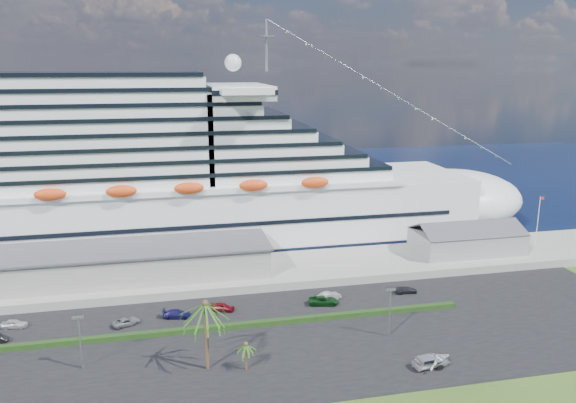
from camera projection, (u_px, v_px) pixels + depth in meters
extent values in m
plane|color=#254B19|center=(280.00, 376.00, 80.84)|extent=(420.00, 420.00, 0.00)
cube|color=black|center=(266.00, 340.00, 91.27)|extent=(140.00, 38.00, 0.12)
cube|color=gray|center=(242.00, 272.00, 118.58)|extent=(240.00, 20.00, 1.80)
cube|color=black|center=(209.00, 187.00, 204.18)|extent=(420.00, 160.00, 0.02)
cube|color=silver|center=(146.00, 216.00, 135.51)|extent=(160.00, 30.00, 16.00)
ellipsoid|color=silver|center=(449.00, 199.00, 152.11)|extent=(40.00, 30.00, 16.00)
cube|color=black|center=(147.00, 243.00, 137.13)|extent=(164.00, 30.60, 2.40)
cube|color=silver|center=(86.00, 128.00, 127.87)|extent=(128.00, 26.00, 24.80)
cube|color=silver|center=(237.00, 91.00, 133.24)|extent=(14.00, 38.00, 3.20)
cylinder|color=gray|center=(266.00, 45.00, 132.21)|extent=(0.70, 0.70, 12.00)
ellipsoid|color=#DD4414|center=(121.00, 191.00, 117.35)|extent=(90.00, 2.40, 2.60)
ellipsoid|color=#DD4414|center=(130.00, 165.00, 147.34)|extent=(90.00, 2.40, 2.60)
cube|color=black|center=(146.00, 213.00, 135.32)|extent=(144.00, 30.40, 0.90)
cube|color=gray|center=(118.00, 263.00, 112.46)|extent=(60.00, 14.00, 6.00)
cube|color=#4C4C54|center=(117.00, 249.00, 111.73)|extent=(61.00, 15.00, 0.40)
cube|color=gray|center=(467.00, 241.00, 128.59)|extent=(24.00, 12.00, 4.80)
cube|color=#4C4C54|center=(475.00, 230.00, 124.88)|extent=(24.00, 6.31, 2.74)
cube|color=#4C4C54|center=(461.00, 223.00, 130.57)|extent=(24.00, 6.31, 2.74)
cylinder|color=silver|center=(538.00, 221.00, 131.46)|extent=(0.16, 0.16, 12.00)
cube|color=red|center=(542.00, 198.00, 130.23)|extent=(1.00, 0.04, 0.70)
cube|color=black|center=(214.00, 328.00, 94.23)|extent=(88.00, 1.10, 0.90)
cylinder|color=gray|center=(80.00, 344.00, 81.64)|extent=(0.24, 0.24, 8.00)
cube|color=gray|center=(78.00, 318.00, 80.67)|extent=(1.60, 0.35, 0.35)
cylinder|color=gray|center=(390.00, 313.00, 91.60)|extent=(0.24, 0.24, 8.00)
cube|color=gray|center=(391.00, 290.00, 90.63)|extent=(1.60, 0.35, 0.35)
cylinder|color=#47301E|center=(207.00, 337.00, 81.31)|extent=(0.54, 0.54, 10.50)
sphere|color=#47301E|center=(205.00, 303.00, 80.06)|extent=(0.98, 0.98, 0.98)
cylinder|color=#47301E|center=(246.00, 357.00, 81.78)|extent=(0.35, 0.35, 4.20)
sphere|color=#47301E|center=(246.00, 344.00, 81.28)|extent=(0.73, 0.73, 0.73)
imported|color=silver|center=(14.00, 324.00, 95.12)|extent=(4.38, 2.21, 1.43)
imported|color=gray|center=(127.00, 322.00, 96.06)|extent=(5.11, 3.77, 1.29)
imported|color=#17164E|center=(177.00, 314.00, 98.88)|extent=(5.36, 3.06, 1.47)
imported|color=maroon|center=(222.00, 307.00, 101.69)|extent=(4.84, 3.46, 1.53)
imported|color=#9B9EA2|center=(329.00, 296.00, 106.31)|extent=(5.04, 3.07, 1.57)
imported|color=#0F3C15|center=(323.00, 300.00, 104.39)|extent=(6.03, 3.78, 1.55)
imported|color=black|center=(406.00, 290.00, 109.60)|extent=(4.63, 2.13, 1.31)
cylinder|color=black|center=(421.00, 370.00, 81.47)|extent=(0.75, 0.35, 0.72)
cylinder|color=black|center=(416.00, 364.00, 83.09)|extent=(0.75, 0.35, 0.72)
cylinder|color=black|center=(441.00, 367.00, 82.12)|extent=(0.75, 0.35, 0.72)
cylinder|color=black|center=(436.00, 362.00, 83.75)|extent=(0.75, 0.35, 0.72)
cube|color=#A6A8AD|center=(429.00, 364.00, 82.56)|extent=(5.07, 2.46, 0.63)
cube|color=#A6A8AD|center=(438.00, 360.00, 82.74)|extent=(2.38, 2.04, 0.50)
cube|color=#A6A8AD|center=(426.00, 360.00, 82.28)|extent=(2.20, 1.97, 0.86)
cube|color=black|center=(426.00, 360.00, 82.26)|extent=(2.03, 1.99, 0.50)
cube|color=#A6A8AD|center=(416.00, 364.00, 82.09)|extent=(1.04, 1.81, 0.32)
cube|color=gray|center=(433.00, 363.00, 82.78)|extent=(5.35, 2.73, 0.13)
cylinder|color=gray|center=(419.00, 365.00, 82.30)|extent=(2.42, 0.51, 0.09)
cylinder|color=black|center=(439.00, 368.00, 81.99)|extent=(0.74, 0.36, 0.71)
cylinder|color=black|center=(433.00, 361.00, 83.88)|extent=(0.74, 0.36, 0.71)
imported|color=silver|center=(434.00, 359.00, 82.62)|extent=(6.23, 4.92, 1.16)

